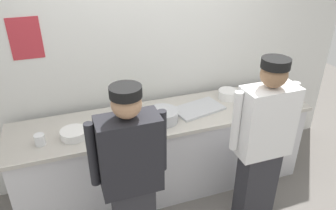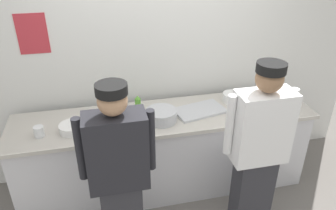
{
  "view_description": "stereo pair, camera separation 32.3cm",
  "coord_description": "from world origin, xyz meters",
  "px_view_note": "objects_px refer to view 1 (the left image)",
  "views": [
    {
      "loc": [
        -0.9,
        -2.31,
        2.56
      ],
      "look_at": [
        0.04,
        0.37,
        1.02
      ],
      "focal_mm": 35.13,
      "sensor_mm": 36.0,
      "label": 1
    },
    {
      "loc": [
        -0.59,
        -2.4,
        2.56
      ],
      "look_at": [
        0.04,
        0.37,
        1.02
      ],
      "focal_mm": 35.13,
      "sensor_mm": 36.0,
      "label": 2
    }
  ],
  "objects_px": {
    "mixing_bowl_steel": "(163,116)",
    "squeeze_bottle_primary": "(138,107)",
    "plate_stack_front": "(74,134)",
    "ramekin_green_sauce": "(270,105)",
    "sheet_tray": "(198,109)",
    "ramekin_yellow_sauce": "(266,96)",
    "chef_near_left": "(131,177)",
    "ramekin_red_sauce": "(249,105)",
    "plate_stack_rear": "(228,94)",
    "ramekin_orange_sauce": "(100,121)",
    "deli_cup": "(40,140)",
    "chef_center": "(263,143)"
  },
  "relations": [
    {
      "from": "plate_stack_rear",
      "to": "ramekin_red_sauce",
      "type": "height_order",
      "value": "plate_stack_rear"
    },
    {
      "from": "sheet_tray",
      "to": "mixing_bowl_steel",
      "type": "bearing_deg",
      "value": -168.01
    },
    {
      "from": "ramekin_orange_sauce",
      "to": "deli_cup",
      "type": "bearing_deg",
      "value": -160.44
    },
    {
      "from": "chef_center",
      "to": "ramekin_green_sauce",
      "type": "relative_size",
      "value": 17.84
    },
    {
      "from": "ramekin_yellow_sauce",
      "to": "deli_cup",
      "type": "relative_size",
      "value": 1.05
    },
    {
      "from": "squeeze_bottle_primary",
      "to": "ramekin_red_sauce",
      "type": "relative_size",
      "value": 2.39
    },
    {
      "from": "chef_near_left",
      "to": "deli_cup",
      "type": "bearing_deg",
      "value": 135.5
    },
    {
      "from": "squeeze_bottle_primary",
      "to": "chef_center",
      "type": "bearing_deg",
      "value": -41.83
    },
    {
      "from": "plate_stack_rear",
      "to": "ramekin_orange_sauce",
      "type": "height_order",
      "value": "plate_stack_rear"
    },
    {
      "from": "sheet_tray",
      "to": "squeeze_bottle_primary",
      "type": "relative_size",
      "value": 2.49
    },
    {
      "from": "ramekin_yellow_sauce",
      "to": "ramekin_red_sauce",
      "type": "distance_m",
      "value": 0.29
    },
    {
      "from": "plate_stack_front",
      "to": "ramekin_red_sauce",
      "type": "xyz_separation_m",
      "value": [
        1.79,
        -0.02,
        -0.02
      ]
    },
    {
      "from": "squeeze_bottle_primary",
      "to": "ramekin_yellow_sauce",
      "type": "xyz_separation_m",
      "value": [
        1.42,
        -0.1,
        -0.07
      ]
    },
    {
      "from": "plate_stack_rear",
      "to": "ramekin_orange_sauce",
      "type": "distance_m",
      "value": 1.4
    },
    {
      "from": "chef_near_left",
      "to": "deli_cup",
      "type": "xyz_separation_m",
      "value": [
        -0.65,
        0.64,
        0.08
      ]
    },
    {
      "from": "chef_center",
      "to": "ramekin_yellow_sauce",
      "type": "distance_m",
      "value": 0.88
    },
    {
      "from": "sheet_tray",
      "to": "squeeze_bottle_primary",
      "type": "xyz_separation_m",
      "value": [
        -0.61,
        0.1,
        0.08
      ]
    },
    {
      "from": "chef_near_left",
      "to": "ramekin_green_sauce",
      "type": "relative_size",
      "value": 17.44
    },
    {
      "from": "chef_near_left",
      "to": "sheet_tray",
      "type": "distance_m",
      "value": 1.16
    },
    {
      "from": "chef_center",
      "to": "ramekin_red_sauce",
      "type": "xyz_separation_m",
      "value": [
        0.24,
        0.61,
        0.03
      ]
    },
    {
      "from": "chef_near_left",
      "to": "ramekin_yellow_sauce",
      "type": "height_order",
      "value": "chef_near_left"
    },
    {
      "from": "chef_center",
      "to": "sheet_tray",
      "type": "distance_m",
      "value": 0.78
    },
    {
      "from": "chef_center",
      "to": "squeeze_bottle_primary",
      "type": "relative_size",
      "value": 8.34
    },
    {
      "from": "mixing_bowl_steel",
      "to": "ramekin_green_sauce",
      "type": "distance_m",
      "value": 1.15
    },
    {
      "from": "sheet_tray",
      "to": "ramekin_orange_sauce",
      "type": "height_order",
      "value": "ramekin_orange_sauce"
    },
    {
      "from": "squeeze_bottle_primary",
      "to": "ramekin_red_sauce",
      "type": "height_order",
      "value": "squeeze_bottle_primary"
    },
    {
      "from": "chef_center",
      "to": "ramekin_green_sauce",
      "type": "distance_m",
      "value": 0.68
    },
    {
      "from": "mixing_bowl_steel",
      "to": "squeeze_bottle_primary",
      "type": "xyz_separation_m",
      "value": [
        -0.2,
        0.19,
        0.04
      ]
    },
    {
      "from": "mixing_bowl_steel",
      "to": "ramekin_green_sauce",
      "type": "bearing_deg",
      "value": -5.51
    },
    {
      "from": "mixing_bowl_steel",
      "to": "squeeze_bottle_primary",
      "type": "relative_size",
      "value": 1.49
    },
    {
      "from": "chef_near_left",
      "to": "chef_center",
      "type": "bearing_deg",
      "value": 1.54
    },
    {
      "from": "sheet_tray",
      "to": "ramekin_yellow_sauce",
      "type": "bearing_deg",
      "value": 0.02
    },
    {
      "from": "chef_near_left",
      "to": "ramekin_red_sauce",
      "type": "relative_size",
      "value": 19.51
    },
    {
      "from": "plate_stack_front",
      "to": "ramekin_green_sauce",
      "type": "xyz_separation_m",
      "value": [
        1.98,
        -0.11,
        -0.01
      ]
    },
    {
      "from": "plate_stack_rear",
      "to": "ramekin_red_sauce",
      "type": "relative_size",
      "value": 2.52
    },
    {
      "from": "mixing_bowl_steel",
      "to": "ramekin_green_sauce",
      "type": "xyz_separation_m",
      "value": [
        1.15,
        -0.11,
        -0.03
      ]
    },
    {
      "from": "mixing_bowl_steel",
      "to": "ramekin_red_sauce",
      "type": "bearing_deg",
      "value": -1.26
    },
    {
      "from": "ramekin_green_sauce",
      "to": "ramekin_yellow_sauce",
      "type": "distance_m",
      "value": 0.21
    },
    {
      "from": "chef_center",
      "to": "ramekin_yellow_sauce",
      "type": "relative_size",
      "value": 16.21
    },
    {
      "from": "chef_near_left",
      "to": "deli_cup",
      "type": "relative_size",
      "value": 16.68
    },
    {
      "from": "plate_stack_front",
      "to": "mixing_bowl_steel",
      "type": "relative_size",
      "value": 0.77
    },
    {
      "from": "mixing_bowl_steel",
      "to": "sheet_tray",
      "type": "xyz_separation_m",
      "value": [
        0.42,
        0.09,
        -0.04
      ]
    },
    {
      "from": "plate_stack_front",
      "to": "mixing_bowl_steel",
      "type": "height_order",
      "value": "mixing_bowl_steel"
    },
    {
      "from": "chef_center",
      "to": "sheet_tray",
      "type": "xyz_separation_m",
      "value": [
        -0.3,
        0.72,
        0.02
      ]
    },
    {
      "from": "plate_stack_rear",
      "to": "sheet_tray",
      "type": "distance_m",
      "value": 0.43
    },
    {
      "from": "chef_near_left",
      "to": "plate_stack_front",
      "type": "bearing_deg",
      "value": 119.06
    },
    {
      "from": "chef_center",
      "to": "deli_cup",
      "type": "relative_size",
      "value": 17.07
    },
    {
      "from": "mixing_bowl_steel",
      "to": "squeeze_bottle_primary",
      "type": "bearing_deg",
      "value": 136.83
    },
    {
      "from": "chef_center",
      "to": "mixing_bowl_steel",
      "type": "bearing_deg",
      "value": 138.56
    },
    {
      "from": "plate_stack_rear",
      "to": "deli_cup",
      "type": "distance_m",
      "value": 1.96
    }
  ]
}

